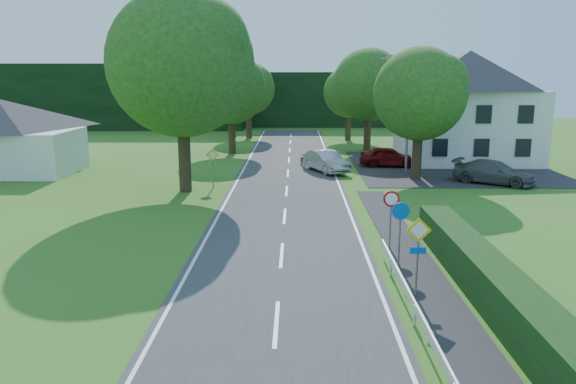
{
  "coord_description": "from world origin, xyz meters",
  "views": [
    {
      "loc": [
        0.52,
        -8.57,
        6.9
      ],
      "look_at": [
        0.19,
        16.45,
        1.58
      ],
      "focal_mm": 35.0,
      "sensor_mm": 36.0,
      "label": 1
    }
  ],
  "objects_px": {
    "streetlight": "(406,109)",
    "motorcycle": "(303,159)",
    "parasol": "(413,152)",
    "moving_car": "(326,161)",
    "parked_car_grey": "(494,172)",
    "parked_car_red": "(388,157)",
    "parked_car_silver_b": "(483,155)"
  },
  "relations": [
    {
      "from": "moving_car",
      "to": "parked_car_grey",
      "type": "relative_size",
      "value": 0.91
    },
    {
      "from": "motorcycle",
      "to": "parasol",
      "type": "bearing_deg",
      "value": -5.83
    },
    {
      "from": "parked_car_red",
      "to": "parked_car_silver_b",
      "type": "bearing_deg",
      "value": -76.56
    },
    {
      "from": "moving_car",
      "to": "parked_car_red",
      "type": "relative_size",
      "value": 1.05
    },
    {
      "from": "parked_car_grey",
      "to": "parasol",
      "type": "height_order",
      "value": "parasol"
    },
    {
      "from": "streetlight",
      "to": "motorcycle",
      "type": "distance_m",
      "value": 8.7
    },
    {
      "from": "parked_car_red",
      "to": "parked_car_silver_b",
      "type": "xyz_separation_m",
      "value": [
        7.35,
        1.0,
        -0.02
      ]
    },
    {
      "from": "streetlight",
      "to": "moving_car",
      "type": "distance_m",
      "value": 6.53
    },
    {
      "from": "streetlight",
      "to": "moving_car",
      "type": "bearing_deg",
      "value": 173.32
    },
    {
      "from": "motorcycle",
      "to": "parasol",
      "type": "xyz_separation_m",
      "value": [
        8.34,
        0.48,
        0.54
      ]
    },
    {
      "from": "streetlight",
      "to": "parked_car_grey",
      "type": "relative_size",
      "value": 1.61
    },
    {
      "from": "streetlight",
      "to": "moving_car",
      "type": "xyz_separation_m",
      "value": [
        -5.36,
        0.63,
        -3.68
      ]
    },
    {
      "from": "motorcycle",
      "to": "parked_car_red",
      "type": "distance_m",
      "value": 6.4
    },
    {
      "from": "parked_car_red",
      "to": "parked_car_silver_b",
      "type": "relative_size",
      "value": 0.84
    },
    {
      "from": "motorcycle",
      "to": "parked_car_red",
      "type": "xyz_separation_m",
      "value": [
        6.38,
        -0.37,
        0.28
      ]
    },
    {
      "from": "streetlight",
      "to": "parked_car_red",
      "type": "relative_size",
      "value": 1.85
    },
    {
      "from": "moving_car",
      "to": "parked_car_silver_b",
      "type": "relative_size",
      "value": 0.89
    },
    {
      "from": "parked_car_red",
      "to": "parked_car_silver_b",
      "type": "height_order",
      "value": "parked_car_red"
    },
    {
      "from": "parked_car_red",
      "to": "moving_car",
      "type": "bearing_deg",
      "value": 122.1
    },
    {
      "from": "motorcycle",
      "to": "parked_car_silver_b",
      "type": "bearing_deg",
      "value": -6.49
    },
    {
      "from": "parked_car_silver_b",
      "to": "parasol",
      "type": "xyz_separation_m",
      "value": [
        -5.4,
        -0.15,
        0.29
      ]
    },
    {
      "from": "motorcycle",
      "to": "moving_car",
      "type": "bearing_deg",
      "value": -68.71
    },
    {
      "from": "motorcycle",
      "to": "parasol",
      "type": "height_order",
      "value": "parasol"
    },
    {
      "from": "parked_car_grey",
      "to": "parked_car_silver_b",
      "type": "xyz_separation_m",
      "value": [
        1.75,
        7.5,
        -0.01
      ]
    },
    {
      "from": "streetlight",
      "to": "motorcycle",
      "type": "relative_size",
      "value": 4.59
    },
    {
      "from": "parked_car_grey",
      "to": "motorcycle",
      "type": "bearing_deg",
      "value": 93.34
    },
    {
      "from": "parasol",
      "to": "motorcycle",
      "type": "bearing_deg",
      "value": -176.7
    },
    {
      "from": "motorcycle",
      "to": "parked_car_grey",
      "type": "height_order",
      "value": "parked_car_grey"
    },
    {
      "from": "motorcycle",
      "to": "parked_car_red",
      "type": "bearing_deg",
      "value": -12.42
    },
    {
      "from": "parked_car_grey",
      "to": "parked_car_silver_b",
      "type": "relative_size",
      "value": 0.97
    },
    {
      "from": "moving_car",
      "to": "parked_car_grey",
      "type": "height_order",
      "value": "moving_car"
    },
    {
      "from": "streetlight",
      "to": "parked_car_grey",
      "type": "height_order",
      "value": "streetlight"
    }
  ]
}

